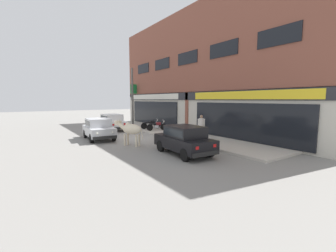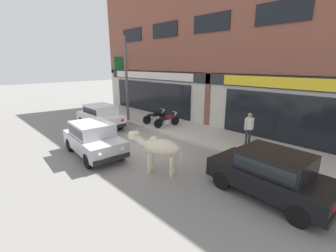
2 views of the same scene
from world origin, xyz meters
name	(u,v)px [view 2 (image 2 of 2)]	position (x,y,z in m)	size (l,w,h in m)	color
ground_plane	(139,147)	(0.00, 0.00, 0.00)	(90.00, 90.00, 0.00)	gray
sidewalk	(190,130)	(0.00, 3.80, 0.07)	(19.00, 3.20, 0.13)	#B7AFA3
shop_building	(213,46)	(0.00, 5.66, 4.97)	(23.00, 1.40, 10.32)	brown
cow	(159,147)	(2.65, -1.07, 1.01)	(1.97, 1.20, 1.61)	beige
car_0	(100,115)	(-4.52, 0.38, 0.81)	(3.63, 1.63, 1.46)	black
car_1	(271,172)	(6.13, 0.30, 0.81)	(3.69, 1.82, 1.46)	black
car_2	(93,137)	(-0.65, -1.99, 0.81)	(3.71, 1.87, 1.46)	black
motorcycle_0	(155,117)	(-2.69, 3.35, 0.52)	(0.61, 1.80, 0.88)	black
motorcycle_1	(167,120)	(-1.45, 3.25, 0.52)	(0.63, 1.80, 0.88)	black
pedestrian	(249,126)	(3.70, 3.67, 1.11)	(0.32, 0.46, 1.60)	#2D2D33
utility_pole	(126,80)	(-4.60, 2.50, 2.91)	(0.18, 0.18, 5.55)	#595651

